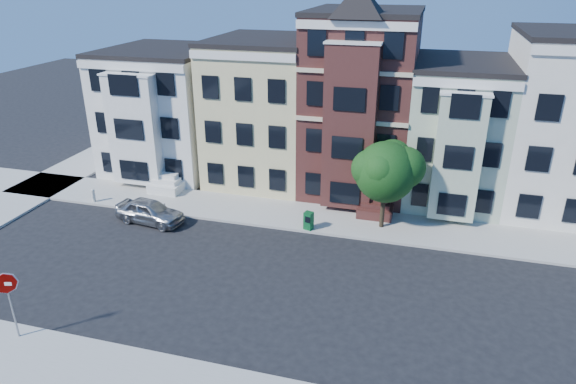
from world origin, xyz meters
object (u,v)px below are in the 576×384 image
(fire_hydrant, at_px, (94,197))
(stop_sign, at_px, (10,301))
(parked_car, at_px, (150,211))
(street_tree, at_px, (385,176))
(newspaper_box, at_px, (309,221))

(fire_hydrant, xyz_separation_m, stop_sign, (5.31, -13.00, 1.41))
(parked_car, bearing_deg, fire_hydrant, 80.99)
(street_tree, xyz_separation_m, stop_sign, (-13.84, -14.51, -1.55))
(stop_sign, bearing_deg, street_tree, 30.39)
(street_tree, distance_m, stop_sign, 20.11)
(street_tree, height_order, parked_car, street_tree)
(stop_sign, bearing_deg, fire_hydrant, 96.23)
(street_tree, bearing_deg, newspaper_box, -160.30)
(newspaper_box, relative_size, stop_sign, 0.31)
(parked_car, xyz_separation_m, newspaper_box, (9.81, 1.50, -0.05))
(newspaper_box, bearing_deg, fire_hydrant, -163.70)
(street_tree, distance_m, newspaper_box, 5.27)
(parked_car, height_order, stop_sign, stop_sign)
(newspaper_box, bearing_deg, stop_sign, -110.19)
(street_tree, xyz_separation_m, fire_hydrant, (-19.14, -1.51, -2.96))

